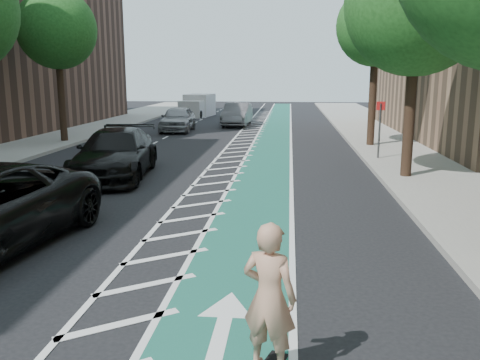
# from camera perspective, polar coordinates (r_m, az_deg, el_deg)

# --- Properties ---
(ground) EXTENTS (120.00, 120.00, 0.00)m
(ground) POSITION_cam_1_polar(r_m,az_deg,el_deg) (10.71, -16.26, -8.04)
(ground) COLOR black
(ground) RESTS_ON ground
(bike_lane) EXTENTS (2.00, 90.00, 0.01)m
(bike_lane) POSITION_cam_1_polar(r_m,az_deg,el_deg) (19.68, 2.86, 1.36)
(bike_lane) COLOR #175244
(bike_lane) RESTS_ON ground
(buffer_strip) EXTENTS (1.40, 90.00, 0.01)m
(buffer_strip) POSITION_cam_1_polar(r_m,az_deg,el_deg) (19.80, -1.48, 1.44)
(buffer_strip) COLOR silver
(buffer_strip) RESTS_ON ground
(sidewalk_right) EXTENTS (5.00, 90.00, 0.15)m
(sidewalk_right) POSITION_cam_1_polar(r_m,az_deg,el_deg) (20.43, 21.39, 1.14)
(sidewalk_right) COLOR gray
(sidewalk_right) RESTS_ON ground
(curb_right) EXTENTS (0.12, 90.00, 0.16)m
(curb_right) POSITION_cam_1_polar(r_m,az_deg,el_deg) (19.90, 14.59, 1.33)
(curb_right) COLOR gray
(curb_right) RESTS_ON ground
(curb_left) EXTENTS (0.12, 90.00, 0.16)m
(curb_left) POSITION_cam_1_polar(r_m,az_deg,el_deg) (22.48, -23.67, 1.88)
(curb_left) COLOR gray
(curb_left) RESTS_ON ground
(tree_r_c) EXTENTS (4.20, 4.20, 7.90)m
(tree_r_c) POSITION_cam_1_polar(r_m,az_deg,el_deg) (17.94, 19.42, 18.24)
(tree_r_c) COLOR #382619
(tree_r_c) RESTS_ON ground
(tree_r_d) EXTENTS (4.20, 4.20, 7.90)m
(tree_r_d) POSITION_cam_1_polar(r_m,az_deg,el_deg) (25.75, 15.10, 16.31)
(tree_r_d) COLOR #382619
(tree_r_d) RESTS_ON ground
(tree_l_d) EXTENTS (4.20, 4.20, 7.90)m
(tree_l_d) POSITION_cam_1_polar(r_m,az_deg,el_deg) (28.04, -20.12, 15.60)
(tree_l_d) COLOR #382619
(tree_l_d) RESTS_ON ground
(sign_post) EXTENTS (0.35, 0.08, 2.47)m
(sign_post) POSITION_cam_1_polar(r_m,az_deg,el_deg) (21.77, 15.40, 5.53)
(sign_post) COLOR #4C4C4C
(sign_post) RESTS_ON ground
(skateboarder) EXTENTS (0.77, 0.63, 1.81)m
(skateboarder) POSITION_cam_1_polar(r_m,az_deg,el_deg) (6.04, 3.31, -13.01)
(skateboarder) COLOR tan
(skateboarder) RESTS_ON skateboard
(suv_far) EXTENTS (2.96, 5.97, 1.67)m
(suv_far) POSITION_cam_1_polar(r_m,az_deg,el_deg) (18.33, -13.81, 2.90)
(suv_far) COLOR black
(suv_far) RESTS_ON ground
(car_silver) EXTENTS (2.11, 4.77, 1.60)m
(car_silver) POSITION_cam_1_polar(r_m,az_deg,el_deg) (32.87, -7.00, 6.84)
(car_silver) COLOR gray
(car_silver) RESTS_ON ground
(car_grey) EXTENTS (1.86, 4.91, 1.60)m
(car_grey) POSITION_cam_1_polar(r_m,az_deg,el_deg) (36.22, -0.33, 7.37)
(car_grey) COLOR slate
(car_grey) RESTS_ON ground
(box_truck) EXTENTS (2.59, 4.77, 1.89)m
(box_truck) POSITION_cam_1_polar(r_m,az_deg,el_deg) (44.73, -4.78, 8.25)
(box_truck) COLOR silver
(box_truck) RESTS_ON ground
(barrel_a) EXTENTS (0.76, 0.76, 1.03)m
(barrel_a) POSITION_cam_1_polar(r_m,az_deg,el_deg) (15.21, -24.98, -0.95)
(barrel_a) COLOR #F14D0C
(barrel_a) RESTS_ON ground
(barrel_b) EXTENTS (0.62, 0.62, 0.85)m
(barrel_b) POSITION_cam_1_polar(r_m,az_deg,el_deg) (22.25, -14.22, 3.26)
(barrel_b) COLOR #E25E0B
(barrel_b) RESTS_ON ground
(barrel_c) EXTENTS (0.66, 0.66, 0.90)m
(barrel_c) POSITION_cam_1_polar(r_m,az_deg,el_deg) (25.30, -12.71, 4.36)
(barrel_c) COLOR #F4600C
(barrel_c) RESTS_ON ground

